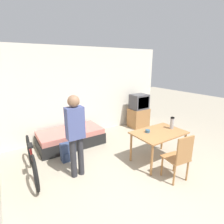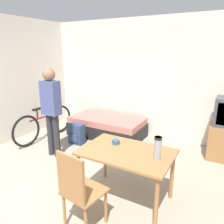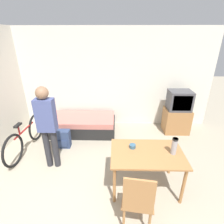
{
  "view_description": "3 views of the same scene",
  "coord_description": "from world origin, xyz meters",
  "px_view_note": "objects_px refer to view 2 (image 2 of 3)",
  "views": [
    {
      "loc": [
        -2.14,
        -1.55,
        2.27
      ],
      "look_at": [
        0.09,
        1.88,
        1.09
      ],
      "focal_mm": 28.0,
      "sensor_mm": 36.0,
      "label": 1
    },
    {
      "loc": [
        1.88,
        -1.39,
        1.99
      ],
      "look_at": [
        0.03,
        1.89,
        0.92
      ],
      "focal_mm": 35.0,
      "sensor_mm": 36.0,
      "label": 2
    },
    {
      "loc": [
        0.24,
        -1.39,
        2.49
      ],
      "look_at": [
        0.17,
        1.95,
        1.0
      ],
      "focal_mm": 28.0,
      "sensor_mm": 36.0,
      "label": 3
    }
  ],
  "objects_px": {
    "backpack": "(77,134)",
    "bicycle": "(45,124)",
    "wooden_chair": "(78,189)",
    "person_standing": "(51,106)",
    "daybed": "(107,127)",
    "dining_table": "(126,157)",
    "thermos_flask": "(158,147)",
    "mate_bowl": "(116,142)"
  },
  "relations": [
    {
      "from": "backpack",
      "to": "thermos_flask",
      "type": "bearing_deg",
      "value": -28.28
    },
    {
      "from": "bicycle",
      "to": "thermos_flask",
      "type": "bearing_deg",
      "value": -19.05
    },
    {
      "from": "wooden_chair",
      "to": "backpack",
      "type": "distance_m",
      "value": 2.47
    },
    {
      "from": "wooden_chair",
      "to": "person_standing",
      "type": "relative_size",
      "value": 0.58
    },
    {
      "from": "thermos_flask",
      "to": "mate_bowl",
      "type": "height_order",
      "value": "thermos_flask"
    },
    {
      "from": "dining_table",
      "to": "wooden_chair",
      "type": "bearing_deg",
      "value": -106.74
    },
    {
      "from": "mate_bowl",
      "to": "backpack",
      "type": "height_order",
      "value": "mate_bowl"
    },
    {
      "from": "dining_table",
      "to": "thermos_flask",
      "type": "relative_size",
      "value": 4.12
    },
    {
      "from": "bicycle",
      "to": "backpack",
      "type": "bearing_deg",
      "value": 10.11
    },
    {
      "from": "daybed",
      "to": "thermos_flask",
      "type": "xyz_separation_m",
      "value": [
        1.84,
        -1.91,
        0.66
      ]
    },
    {
      "from": "daybed",
      "to": "person_standing",
      "type": "height_order",
      "value": "person_standing"
    },
    {
      "from": "person_standing",
      "to": "daybed",
      "type": "bearing_deg",
      "value": 75.06
    },
    {
      "from": "wooden_chair",
      "to": "mate_bowl",
      "type": "bearing_deg",
      "value": 90.51
    },
    {
      "from": "dining_table",
      "to": "thermos_flask",
      "type": "distance_m",
      "value": 0.48
    },
    {
      "from": "daybed",
      "to": "backpack",
      "type": "bearing_deg",
      "value": -114.83
    },
    {
      "from": "bicycle",
      "to": "mate_bowl",
      "type": "height_order",
      "value": "mate_bowl"
    },
    {
      "from": "dining_table",
      "to": "backpack",
      "type": "height_order",
      "value": "dining_table"
    },
    {
      "from": "person_standing",
      "to": "mate_bowl",
      "type": "relative_size",
      "value": 15.68
    },
    {
      "from": "daybed",
      "to": "mate_bowl",
      "type": "relative_size",
      "value": 16.35
    },
    {
      "from": "daybed",
      "to": "person_standing",
      "type": "distance_m",
      "value": 1.63
    },
    {
      "from": "wooden_chair",
      "to": "bicycle",
      "type": "distance_m",
      "value": 2.94
    },
    {
      "from": "thermos_flask",
      "to": "bicycle",
      "type": "bearing_deg",
      "value": 160.95
    },
    {
      "from": "dining_table",
      "to": "mate_bowl",
      "type": "xyz_separation_m",
      "value": [
        -0.23,
        0.13,
        0.12
      ]
    },
    {
      "from": "backpack",
      "to": "mate_bowl",
      "type": "bearing_deg",
      "value": -33.81
    },
    {
      "from": "backpack",
      "to": "bicycle",
      "type": "bearing_deg",
      "value": -169.89
    },
    {
      "from": "daybed",
      "to": "backpack",
      "type": "distance_m",
      "value": 0.81
    },
    {
      "from": "wooden_chair",
      "to": "thermos_flask",
      "type": "relative_size",
      "value": 3.4
    },
    {
      "from": "daybed",
      "to": "bicycle",
      "type": "relative_size",
      "value": 1.05
    },
    {
      "from": "daybed",
      "to": "wooden_chair",
      "type": "xyz_separation_m",
      "value": [
        1.2,
        -2.63,
        0.32
      ]
    },
    {
      "from": "person_standing",
      "to": "backpack",
      "type": "relative_size",
      "value": 3.79
    },
    {
      "from": "wooden_chair",
      "to": "bicycle",
      "type": "bearing_deg",
      "value": 143.16
    },
    {
      "from": "bicycle",
      "to": "dining_table",
      "type": "bearing_deg",
      "value": -21.54
    },
    {
      "from": "daybed",
      "to": "wooden_chair",
      "type": "relative_size",
      "value": 1.8
    },
    {
      "from": "bicycle",
      "to": "wooden_chair",
      "type": "bearing_deg",
      "value": -36.84
    },
    {
      "from": "daybed",
      "to": "person_standing",
      "type": "bearing_deg",
      "value": -104.94
    },
    {
      "from": "dining_table",
      "to": "wooden_chair",
      "type": "distance_m",
      "value": 0.78
    },
    {
      "from": "wooden_chair",
      "to": "person_standing",
      "type": "distance_m",
      "value": 2.05
    },
    {
      "from": "bicycle",
      "to": "mate_bowl",
      "type": "xyz_separation_m",
      "value": [
        2.34,
        -0.88,
        0.4
      ]
    },
    {
      "from": "thermos_flask",
      "to": "mate_bowl",
      "type": "distance_m",
      "value": 0.67
    },
    {
      "from": "bicycle",
      "to": "person_standing",
      "type": "relative_size",
      "value": 1.0
    },
    {
      "from": "wooden_chair",
      "to": "bicycle",
      "type": "height_order",
      "value": "wooden_chair"
    },
    {
      "from": "thermos_flask",
      "to": "backpack",
      "type": "distance_m",
      "value": 2.56
    }
  ]
}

